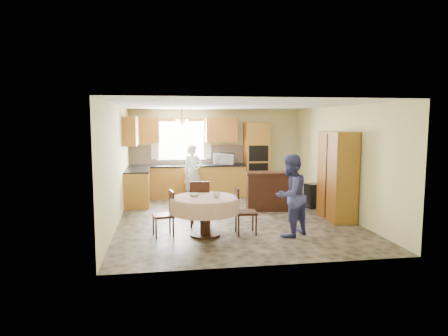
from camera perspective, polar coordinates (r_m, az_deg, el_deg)
name	(u,v)px	position (r m, az deg, el deg)	size (l,w,h in m)	color
floor	(233,218)	(9.01, 1.36, -7.15)	(5.00, 6.00, 0.01)	brown
ceiling	(234,105)	(8.75, 1.41, 8.95)	(5.00, 6.00, 0.01)	white
wall_back	(215,152)	(11.75, -1.23, 2.27)	(5.00, 0.02, 2.50)	#CFC784
wall_front	(270,183)	(5.89, 6.60, -2.19)	(5.00, 0.02, 2.50)	#CFC784
wall_left	(117,164)	(8.70, -15.03, 0.49)	(0.02, 6.00, 2.50)	#CFC784
wall_right	(340,161)	(9.56, 16.30, 0.99)	(0.02, 6.00, 2.50)	#CFC784
window	(181,141)	(11.61, -6.13, 3.91)	(1.40, 0.03, 1.10)	white
curtain_left	(155,139)	(11.55, -9.85, 4.09)	(0.22, 0.02, 1.15)	white
curtain_right	(207,139)	(11.62, -2.41, 4.20)	(0.22, 0.02, 1.15)	white
base_cab_back	(188,182)	(11.46, -5.24, -1.94)	(3.30, 0.60, 0.88)	#B68830
counter_back	(187,166)	(11.40, -5.26, 0.34)	(3.30, 0.64, 0.04)	black
base_cab_left	(138,188)	(10.57, -12.25, -2.80)	(0.60, 1.20, 0.88)	#B68830
counter_left	(137,170)	(10.50, -12.31, -0.33)	(0.64, 1.20, 0.04)	black
backsplash	(187,155)	(11.66, -5.37, 1.87)	(3.30, 0.02, 0.55)	#C9AC8D
wall_cab_left	(144,130)	(11.45, -11.39, 5.34)	(0.85, 0.33, 0.72)	gold
wall_cab_right	(221,130)	(11.57, -0.39, 5.48)	(0.90, 0.33, 0.72)	gold
wall_cab_side	(131,131)	(10.44, -13.19, 5.17)	(0.33, 1.20, 0.72)	gold
oven_tower	(256,159)	(11.67, 4.59, 1.29)	(0.66, 0.62, 2.12)	#B68830
oven_upper	(259,153)	(11.35, 4.96, 2.09)	(0.56, 0.01, 0.45)	black
oven_lower	(258,171)	(11.40, 4.94, -0.41)	(0.56, 0.01, 0.45)	black
pendant	(182,123)	(11.12, -6.04, 6.47)	(0.36, 0.36, 0.18)	beige
sideboard	(271,192)	(9.78, 6.73, -3.45)	(1.23, 0.51, 0.88)	#36190E
space_heater	(314,196)	(10.27, 12.79, -3.86)	(0.44, 0.31, 0.61)	black
cupboard	(337,176)	(9.06, 15.87, -1.09)	(0.51, 1.01, 1.94)	#B68830
dining_table	(205,206)	(7.54, -2.75, -5.41)	(1.30, 1.30, 0.74)	#36190E
chair_left	(167,211)	(7.60, -8.19, -6.14)	(0.43, 0.43, 0.86)	#36190E
chair_back	(200,202)	(8.16, -3.42, -4.80)	(0.48, 0.48, 0.96)	#36190E
chair_right	(242,208)	(7.67, 2.61, -5.79)	(0.40, 0.40, 0.90)	#36190E
framed_picture	(327,145)	(10.15, 14.52, 3.14)	(0.06, 0.61, 0.51)	gold
microwave	(224,159)	(11.44, -0.04, 1.31)	(0.58, 0.40, 0.32)	silver
person_sink	(193,172)	(10.98, -4.47, -0.61)	(0.56, 0.37, 1.53)	silver
person_dining	(290,195)	(7.59, 9.43, -3.88)	(0.75, 0.59, 1.55)	#3A3C7E
bowl_sideboard	(260,173)	(9.64, 5.15, -0.78)	(0.23, 0.23, 0.06)	#B2B2B2
bottle_sideboard	(290,167)	(9.83, 9.35, 0.08)	(0.12, 0.12, 0.32)	silver
cup_table	(216,195)	(7.45, -1.09, -3.85)	(0.14, 0.14, 0.11)	#B2B2B2
bowl_table	(194,195)	(7.58, -4.27, -3.85)	(0.19, 0.19, 0.06)	#B2B2B2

